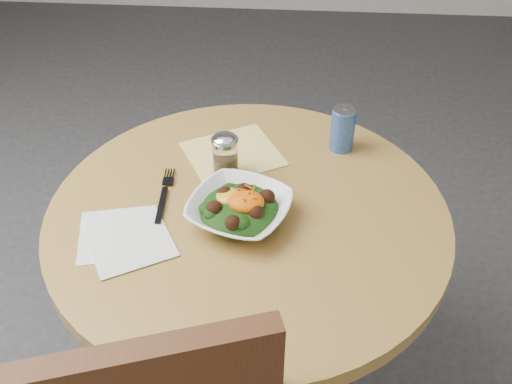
# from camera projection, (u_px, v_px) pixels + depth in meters

# --- Properties ---
(table) EXTENTS (0.90, 0.90, 0.75)m
(table) POSITION_uv_depth(u_px,v_px,m) (249.00, 269.00, 1.40)
(table) COLOR black
(table) RESTS_ON ground
(cloth_napkin) EXTENTS (0.29, 0.28, 0.00)m
(cloth_napkin) POSITION_uv_depth(u_px,v_px,m) (233.00, 154.00, 1.43)
(cloth_napkin) COLOR #E3A80B
(cloth_napkin) RESTS_ON table
(paper_napkins) EXTENTS (0.24, 0.23, 0.00)m
(paper_napkins) POSITION_uv_depth(u_px,v_px,m) (124.00, 238.00, 1.20)
(paper_napkins) COLOR silver
(paper_napkins) RESTS_ON table
(salad_bowl) EXTENTS (0.27, 0.27, 0.08)m
(salad_bowl) POSITION_uv_depth(u_px,v_px,m) (240.00, 209.00, 1.23)
(salad_bowl) COLOR white
(salad_bowl) RESTS_ON table
(fork) EXTENTS (0.03, 0.19, 0.00)m
(fork) POSITION_uv_depth(u_px,v_px,m) (165.00, 193.00, 1.31)
(fork) COLOR black
(fork) RESTS_ON table
(spice_shaker) EXTENTS (0.06, 0.06, 0.11)m
(spice_shaker) POSITION_uv_depth(u_px,v_px,m) (225.00, 156.00, 1.33)
(spice_shaker) COLOR silver
(spice_shaker) RESTS_ON table
(beverage_can) EXTENTS (0.06, 0.06, 0.12)m
(beverage_can) POSITION_uv_depth(u_px,v_px,m) (343.00, 129.00, 1.42)
(beverage_can) COLOR navy
(beverage_can) RESTS_ON table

